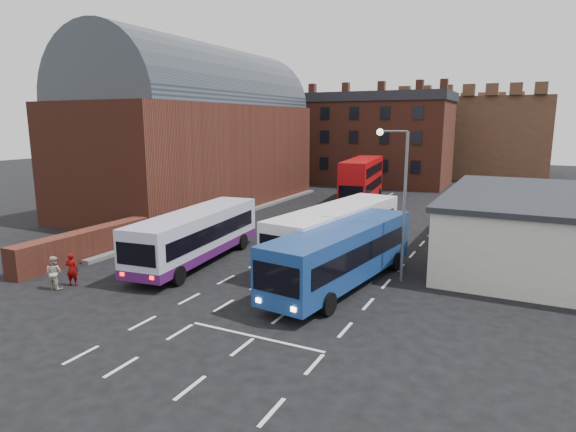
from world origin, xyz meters
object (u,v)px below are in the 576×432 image
at_px(pedestrian_red, 72,269).
at_px(pedestrian_beige, 54,273).
at_px(bus_white_inbound, 337,229).
at_px(bus_red_double, 362,180).
at_px(street_lamp, 399,191).
at_px(bus_blue, 342,251).
at_px(bus_white_outbound, 196,232).

xyz_separation_m(pedestrian_red, pedestrian_beige, (-0.36, -0.79, -0.00)).
bearing_deg(bus_white_inbound, bus_red_double, -68.73).
bearing_deg(pedestrian_beige, bus_red_double, -108.96).
bearing_deg(pedestrian_beige, street_lamp, -158.60).
height_order(bus_blue, pedestrian_beige, bus_blue).
relative_size(bus_red_double, pedestrian_beige, 6.78).
relative_size(bus_red_double, pedestrian_red, 6.77).
distance_m(bus_red_double, pedestrian_beige, 33.31).
relative_size(bus_white_outbound, bus_white_inbound, 0.93).
xyz_separation_m(bus_white_inbound, street_lamp, (4.21, -2.19, 2.89)).
bearing_deg(bus_red_double, bus_blue, 98.18).
relative_size(bus_blue, pedestrian_red, 6.88).
bearing_deg(street_lamp, bus_red_double, 111.97).
relative_size(bus_blue, bus_red_double, 1.02).
xyz_separation_m(bus_white_outbound, street_lamp, (11.78, 1.82, 3.03)).
bearing_deg(bus_blue, pedestrian_beige, 35.80).
xyz_separation_m(bus_white_outbound, pedestrian_red, (-3.25, -6.39, -0.98)).
height_order(street_lamp, pedestrian_beige, street_lamp).
distance_m(bus_white_inbound, bus_red_double, 22.24).
xyz_separation_m(bus_blue, pedestrian_red, (-12.71, -6.13, -1.02)).
relative_size(bus_white_outbound, pedestrian_beige, 6.75).
height_order(bus_white_inbound, pedestrian_beige, bus_white_inbound).
relative_size(bus_blue, pedestrian_beige, 6.90).
xyz_separation_m(bus_blue, bus_red_double, (-7.26, 25.84, 0.57)).
height_order(bus_white_outbound, pedestrian_beige, bus_white_outbound).
xyz_separation_m(street_lamp, pedestrian_red, (-15.03, -8.21, -4.02)).
xyz_separation_m(bus_red_double, street_lamp, (9.59, -23.76, 2.43)).
bearing_deg(bus_white_outbound, bus_blue, -7.80).
relative_size(bus_white_outbound, pedestrian_red, 6.73).
relative_size(bus_white_outbound, street_lamp, 1.45).
distance_m(bus_white_outbound, pedestrian_red, 7.23).
bearing_deg(pedestrian_beige, bus_white_outbound, -125.61).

